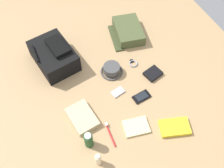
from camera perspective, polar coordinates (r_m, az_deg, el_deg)
ground_plane at (r=1.72m, az=0.00°, el=-0.97°), size 2.64×2.02×0.02m
backpack at (r=1.83m, az=-12.70°, el=6.15°), size 0.37×0.29×0.16m
toiletry_pouch at (r=2.00m, az=3.50°, el=11.62°), size 0.31×0.28×0.08m
bucket_hat at (r=1.76m, az=-0.08°, el=3.18°), size 0.15×0.15×0.06m
lotion_bottle at (r=1.45m, az=-3.10°, el=-16.29°), size 0.03×0.03×0.11m
shampoo_bottle at (r=1.48m, az=-5.20°, el=-12.24°), size 0.05×0.05×0.13m
paperback_novel at (r=1.60m, az=13.69°, el=-9.28°), size 0.16×0.20×0.03m
cell_phone at (r=1.67m, az=6.54°, el=-2.80°), size 0.07×0.12×0.01m
media_player at (r=1.68m, az=1.32°, el=-1.78°), size 0.07×0.09×0.01m
wristwatch at (r=1.83m, az=4.67°, el=4.62°), size 0.07×0.06×0.01m
toothbrush at (r=1.55m, az=-0.50°, el=-10.74°), size 0.16×0.02×0.02m
wallet at (r=1.78m, az=9.04°, el=2.31°), size 0.12×0.13×0.02m
notepad at (r=1.57m, az=5.36°, el=-9.38°), size 0.14×0.17×0.02m
folded_towel at (r=1.59m, az=-6.62°, el=-7.32°), size 0.22×0.17×0.04m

